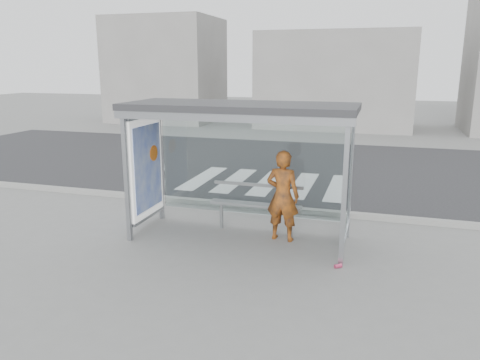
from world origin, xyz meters
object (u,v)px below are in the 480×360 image
(bus_shelter, at_px, (222,136))
(person, at_px, (283,196))
(soda_can, at_px, (338,266))
(bench, at_px, (256,204))

(bus_shelter, xyz_separation_m, person, (1.17, 0.13, -1.10))
(soda_can, bearing_deg, bus_shelter, 159.01)
(bus_shelter, xyz_separation_m, soda_can, (2.34, -0.90, -1.95))
(bench, bearing_deg, soda_can, -36.84)
(person, height_order, soda_can, person)
(bus_shelter, height_order, person, bus_shelter)
(bus_shelter, bearing_deg, soda_can, -20.99)
(soda_can, bearing_deg, person, 138.80)
(bench, bearing_deg, person, -26.85)
(bench, xyz_separation_m, soda_can, (1.78, -1.33, -0.53))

